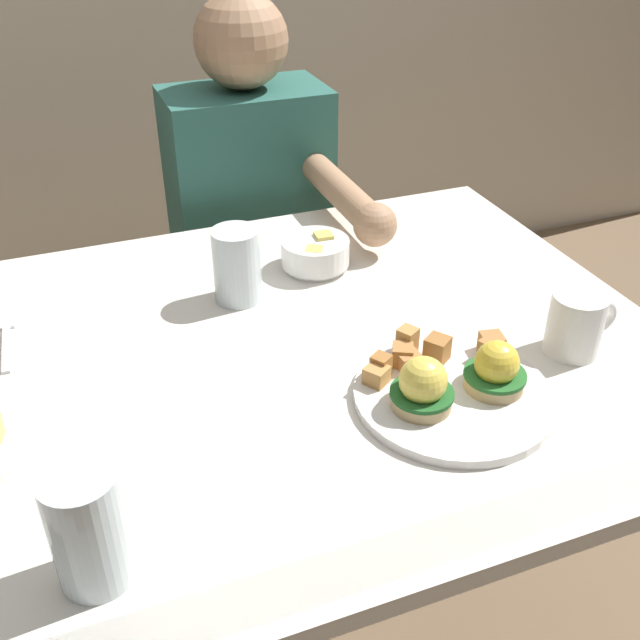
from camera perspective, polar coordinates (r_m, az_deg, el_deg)
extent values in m
cube|color=white|center=(1.11, -3.81, -3.14)|extent=(1.20, 0.90, 0.03)
cube|color=#4C6BB7|center=(0.83, 5.11, -17.79)|extent=(1.20, 0.06, 0.00)
cube|color=#4C6BB7|center=(1.44, -8.75, 6.04)|extent=(1.20, 0.06, 0.00)
cube|color=brown|center=(1.81, 9.41, -2.00)|extent=(0.06, 0.06, 0.71)
cylinder|color=white|center=(1.02, 10.19, -5.74)|extent=(0.27, 0.27, 0.01)
cylinder|color=tan|center=(0.98, 7.77, -6.11)|extent=(0.08, 0.08, 0.02)
cylinder|color=#236028|center=(0.97, 7.83, -5.56)|extent=(0.08, 0.08, 0.01)
sphere|color=#F7DB56|center=(0.96, 7.92, -4.60)|extent=(0.06, 0.06, 0.06)
cylinder|color=tan|center=(1.03, 13.20, -4.63)|extent=(0.08, 0.08, 0.02)
cylinder|color=#286B2D|center=(1.02, 13.28, -4.09)|extent=(0.08, 0.08, 0.01)
sphere|color=yellow|center=(1.01, 13.42, -3.20)|extent=(0.06, 0.06, 0.06)
cube|color=#AD7038|center=(1.03, 4.70, -3.49)|extent=(0.03, 0.03, 0.03)
cube|color=#B77A42|center=(1.05, 6.77, -3.11)|extent=(0.03, 0.03, 0.02)
cube|color=#B77A42|center=(1.08, 12.90, -2.27)|extent=(0.04, 0.04, 0.03)
cube|color=tan|center=(1.07, 6.72, -1.57)|extent=(0.03, 0.03, 0.04)
cube|color=#AD7038|center=(1.06, 8.98, -2.21)|extent=(0.04, 0.04, 0.04)
cube|color=#B77A42|center=(1.05, 6.34, -2.69)|extent=(0.04, 0.04, 0.03)
cube|color=#B77A42|center=(1.10, 13.02, -1.78)|extent=(0.04, 0.04, 0.03)
cube|color=tan|center=(1.01, 4.36, -4.24)|extent=(0.04, 0.04, 0.02)
cylinder|color=white|center=(1.32, -0.37, 4.19)|extent=(0.10, 0.10, 0.01)
cylinder|color=white|center=(1.30, -0.37, 5.25)|extent=(0.12, 0.12, 0.04)
cube|color=#EA6B70|center=(1.30, 0.38, 5.60)|extent=(0.03, 0.03, 0.02)
cube|color=#F4DB66|center=(1.27, -0.43, 4.95)|extent=(0.04, 0.04, 0.03)
cube|color=#B7E093|center=(1.30, -1.43, 5.49)|extent=(0.03, 0.03, 0.02)
cube|color=#F4DB66|center=(1.28, -0.59, 5.01)|extent=(0.04, 0.04, 0.03)
cube|color=#F4DB66|center=(1.31, 0.28, 6.06)|extent=(0.03, 0.03, 0.03)
cube|color=#F4DB66|center=(1.29, -1.20, 4.91)|extent=(0.03, 0.03, 0.02)
cube|color=#F4DB66|center=(1.30, 0.30, 4.82)|extent=(0.03, 0.03, 0.03)
cube|color=#B7E093|center=(1.28, 0.47, 4.81)|extent=(0.03, 0.03, 0.02)
cylinder|color=white|center=(1.14, 18.99, -0.28)|extent=(0.08, 0.08, 0.09)
cylinder|color=black|center=(1.12, 19.36, 1.50)|extent=(0.07, 0.07, 0.01)
torus|color=white|center=(1.16, 20.67, 0.21)|extent=(0.06, 0.01, 0.06)
cube|color=silver|center=(1.19, -22.95, -2.13)|extent=(0.02, 0.12, 0.00)
cube|color=silver|center=(1.26, -22.92, -0.22)|extent=(0.03, 0.04, 0.00)
cylinder|color=silver|center=(1.21, -6.53, 4.16)|extent=(0.08, 0.08, 0.12)
cylinder|color=silver|center=(1.22, -6.43, 2.77)|extent=(0.07, 0.07, 0.06)
cylinder|color=silver|center=(0.79, -17.38, -15.01)|extent=(0.08, 0.08, 0.14)
cylinder|color=silver|center=(0.80, -17.16, -15.90)|extent=(0.07, 0.07, 0.10)
cylinder|color=#33333D|center=(1.83, -6.46, -6.34)|extent=(0.11, 0.11, 0.45)
cylinder|color=#33333D|center=(1.87, -1.14, -5.13)|extent=(0.11, 0.11, 0.45)
cube|color=#2D665B|center=(1.69, -5.41, 9.04)|extent=(0.34, 0.20, 0.50)
sphere|color=tan|center=(1.58, -6.09, 20.55)|extent=(0.19, 0.19, 0.19)
cylinder|color=tan|center=(1.47, 1.77, 9.67)|extent=(0.06, 0.30, 0.06)
sphere|color=tan|center=(1.34, 4.25, 7.30)|extent=(0.08, 0.08, 0.08)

